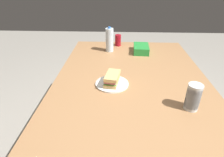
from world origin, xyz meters
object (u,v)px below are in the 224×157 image
Objects in this scene: soda_can_red at (118,40)px; plastic_cup_stack at (193,97)px; sandwich at (112,78)px; chip_bag at (141,49)px; water_bottle_tall at (110,40)px; paper_plate at (112,84)px; dining_table at (131,91)px.

plastic_cup_stack is (1.10, 0.46, 0.02)m from soda_can_red.
sandwich reaches higher than chip_bag.
soda_can_red is (-0.85, 0.03, 0.01)m from sandwich.
plastic_cup_stack is (0.93, 0.54, -0.04)m from water_bottle_tall.
paper_plate is 0.96× the size of water_bottle_tall.
plastic_cup_stack reaches higher than soda_can_red.
dining_table is 8.25× the size of chip_bag.
sandwich is (0.00, 0.00, 0.05)m from paper_plate.
chip_bag is at bearing 52.43° from soda_can_red.
sandwich is at bearing -1.98° from soda_can_red.
plastic_cup_stack is at bearing 62.38° from sandwich.
water_bottle_tall reaches higher than paper_plate.
soda_can_red reaches higher than chip_bag.
paper_plate is 0.68m from water_bottle_tall.
sandwich is at bearing 16.84° from paper_plate.
plastic_cup_stack is at bearing 30.16° from water_bottle_tall.
dining_table is at bearing 8.05° from soda_can_red.
sandwich is 0.71m from chip_bag.
chip_bag is at bearing -166.74° from plastic_cup_stack.
soda_can_red is 1.19m from plastic_cup_stack.
water_bottle_tall is (-0.67, -0.05, 0.11)m from paper_plate.
paper_plate is 0.84m from soda_can_red.
plastic_cup_stack is (0.25, 0.49, 0.03)m from sandwich.
dining_table is 7.85× the size of paper_plate.
plastic_cup_stack is (0.92, 0.22, 0.05)m from chip_bag.
dining_table is at bearing 98.13° from sandwich.
soda_can_red reaches higher than paper_plate.
chip_bag is (0.19, 0.24, -0.03)m from soda_can_red.
dining_table is 11.37× the size of plastic_cup_stack.
paper_plate is 0.71m from chip_bag.
dining_table is at bearing -128.99° from plastic_cup_stack.
water_bottle_tall reaches higher than plastic_cup_stack.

